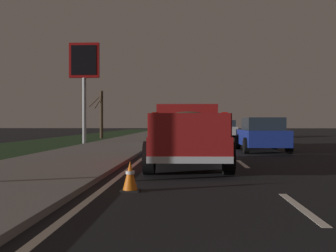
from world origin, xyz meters
name	(u,v)px	position (x,y,z in m)	size (l,w,h in m)	color
ground	(213,142)	(27.00, 0.00, 0.00)	(144.00, 144.00, 0.00)	black
sidewalk_shoulder	(131,141)	(27.00, 5.70, 0.06)	(108.00, 4.00, 0.12)	slate
grass_verge	(61,141)	(27.00, 10.70, 0.00)	(108.00, 6.00, 0.01)	#1E3819
lane_markings	(177,140)	(29.19, 2.55, 0.00)	(108.00, 3.54, 0.01)	silver
pickup_truck	(187,134)	(10.84, 1.75, 0.98)	(5.47, 2.36, 1.87)	maroon
sedan_blue	(262,134)	(17.58, -1.65, 0.78)	(4.40, 2.03, 1.54)	navy
sedan_white	(190,133)	(20.28, 1.61, 0.78)	(4.44, 2.09, 1.54)	silver
sedan_silver	(225,129)	(34.71, -1.54, 0.78)	(4.42, 2.06, 1.54)	#B2B5BA
gas_price_sign	(84,68)	(24.11, 8.27, 4.74)	(0.27, 1.90, 6.35)	#99999E
bare_tree_far	(101,113)	(33.06, 9.14, 2.18)	(2.12, 1.53, 4.04)	#423323
traffic_cone_near	(130,176)	(6.44, 2.83, 0.28)	(0.36, 0.36, 0.58)	black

